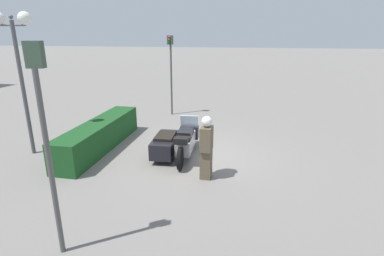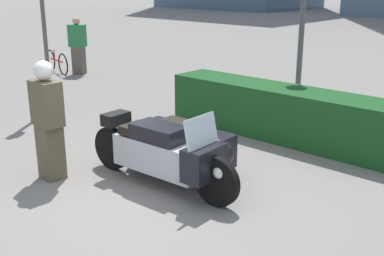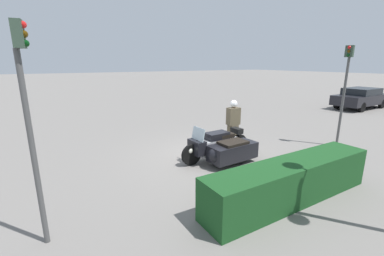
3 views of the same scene
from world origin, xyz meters
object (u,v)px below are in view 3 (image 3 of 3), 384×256
(officer_rider, at_px, (233,122))
(police_motorcycle, at_px, (223,148))
(hedge_bush_curbside, at_px, (291,181))
(traffic_light_far, at_px, (345,83))
(parked_car_background, at_px, (361,98))
(traffic_light_near, at_px, (28,108))

(officer_rider, bearing_deg, police_motorcycle, -46.47)
(hedge_bush_curbside, height_order, traffic_light_far, traffic_light_far)
(officer_rider, bearing_deg, hedge_bush_curbside, -18.36)
(parked_car_background, bearing_deg, police_motorcycle, -168.95)
(police_motorcycle, height_order, traffic_light_far, traffic_light_far)
(officer_rider, distance_m, hedge_bush_curbside, 4.20)
(hedge_bush_curbside, xyz_separation_m, traffic_light_near, (4.89, -1.25, 1.94))
(traffic_light_near, bearing_deg, police_motorcycle, 23.51)
(police_motorcycle, height_order, parked_car_background, parked_car_background)
(traffic_light_far, relative_size, parked_car_background, 0.82)
(traffic_light_near, bearing_deg, hedge_bush_curbside, -6.91)
(hedge_bush_curbside, bearing_deg, traffic_light_near, -14.33)
(police_motorcycle, distance_m, officer_rider, 1.90)
(traffic_light_far, bearing_deg, police_motorcycle, -21.19)
(traffic_light_near, bearing_deg, officer_rider, 29.92)
(traffic_light_far, bearing_deg, officer_rider, -42.54)
(police_motorcycle, height_order, hedge_bush_curbside, police_motorcycle)
(traffic_light_far, bearing_deg, traffic_light_near, -7.17)
(traffic_light_near, height_order, traffic_light_far, traffic_light_near)
(police_motorcycle, distance_m, traffic_light_near, 5.54)
(officer_rider, bearing_deg, parked_car_background, 100.93)
(traffic_light_near, relative_size, traffic_light_far, 1.01)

